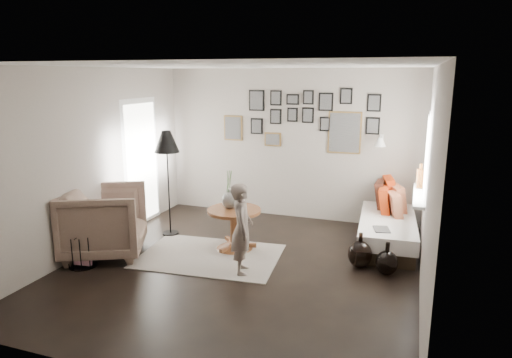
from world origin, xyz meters
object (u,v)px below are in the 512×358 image
(floor_lamp, at_px, (167,146))
(demijohn_small, at_px, (387,263))
(daybed, at_px, (388,225))
(demijohn_large, at_px, (360,254))
(magazine_basket, at_px, (82,251))
(child, at_px, (242,229))
(pedestal_table, at_px, (234,231))
(armchair, at_px, (104,222))
(vase, at_px, (229,197))

(floor_lamp, relative_size, demijohn_small, 3.82)
(daybed, distance_m, demijohn_large, 1.10)
(magazine_basket, xyz_separation_m, child, (2.08, 0.52, 0.38))
(pedestal_table, relative_size, armchair, 0.72)
(pedestal_table, bearing_deg, demijohn_large, -1.74)
(armchair, height_order, demijohn_small, armchair)
(magazine_basket, relative_size, demijohn_small, 1.01)
(demijohn_small, bearing_deg, demijohn_large, 161.08)
(floor_lamp, distance_m, demijohn_small, 3.62)
(daybed, xyz_separation_m, child, (-1.70, -1.72, 0.31))
(vase, distance_m, armchair, 1.78)
(pedestal_table, bearing_deg, child, -60.99)
(pedestal_table, xyz_separation_m, demijohn_large, (1.81, -0.05, -0.10))
(vase, xyz_separation_m, demijohn_large, (1.89, -0.07, -0.59))
(demijohn_small, bearing_deg, pedestal_table, 175.36)
(armchair, bearing_deg, vase, -88.13)
(floor_lamp, xyz_separation_m, demijohn_large, (3.01, -0.30, -1.25))
(daybed, relative_size, demijohn_large, 4.01)
(vase, distance_m, child, 0.90)
(demijohn_small, xyz_separation_m, child, (-1.76, -0.54, 0.43))
(demijohn_large, bearing_deg, vase, 177.73)
(demijohn_large, distance_m, demijohn_small, 0.37)
(vase, xyz_separation_m, magazine_basket, (-1.60, -1.26, -0.56))
(vase, height_order, demijohn_small, vase)
(daybed, relative_size, magazine_basket, 4.37)
(pedestal_table, xyz_separation_m, magazine_basket, (-1.68, -1.24, -0.07))
(pedestal_table, relative_size, daybed, 0.40)
(armchair, xyz_separation_m, demijohn_small, (3.79, 0.62, -0.33))
(daybed, bearing_deg, demijohn_large, -108.84)
(vase, relative_size, demijohn_large, 1.16)
(magazine_basket, relative_size, demijohn_large, 0.92)
(magazine_basket, bearing_deg, armchair, 84.00)
(vase, distance_m, daybed, 2.43)
(demijohn_large, bearing_deg, magazine_basket, -161.25)
(magazine_basket, bearing_deg, demijohn_large, 18.75)
(pedestal_table, bearing_deg, magazine_basket, -143.61)
(pedestal_table, relative_size, floor_lamp, 0.47)
(pedestal_table, distance_m, demijohn_small, 2.17)
(demijohn_large, relative_size, demijohn_small, 1.10)
(floor_lamp, bearing_deg, pedestal_table, -11.59)
(daybed, xyz_separation_m, demijohn_large, (-0.28, -1.05, -0.10))
(magazine_basket, xyz_separation_m, demijohn_large, (3.49, 1.18, -0.03))
(floor_lamp, distance_m, child, 2.05)
(pedestal_table, height_order, armchair, armchair)
(floor_lamp, xyz_separation_m, magazine_basket, (-0.48, -1.49, -1.22))
(child, bearing_deg, demijohn_large, -85.24)
(vase, bearing_deg, floor_lamp, 168.59)
(daybed, relative_size, floor_lamp, 1.15)
(vase, xyz_separation_m, daybed, (2.17, 0.98, -0.50))
(pedestal_table, relative_size, vase, 1.40)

